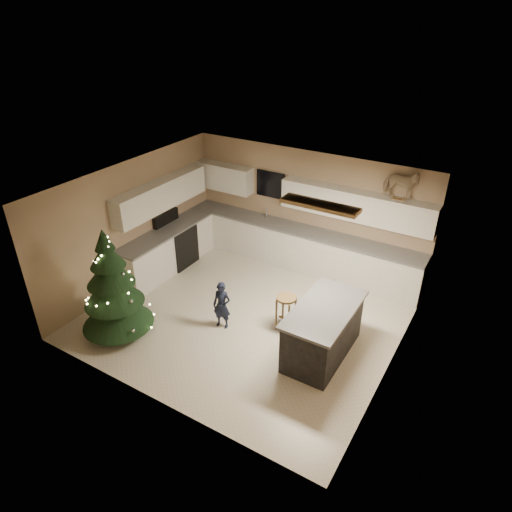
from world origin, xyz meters
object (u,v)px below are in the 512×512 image
Objects in this scene: bar_stool at (286,305)px; christmas_tree at (113,292)px; toddler at (222,305)px; rocking_horse at (401,184)px; island at (323,331)px.

bar_stool is 0.33× the size of christmas_tree.
rocking_horse is (2.17, 2.82, 1.84)m from toddler.
island is 3.16m from rocking_horse.
christmas_tree is at bearing -146.98° from bar_stool.
toddler is (1.52, 1.10, -0.39)m from christmas_tree.
island is 2.49× the size of rocking_horse.
toddler is 4.01m from rocking_horse.
toddler is at bearing 36.05° from christmas_tree.
island is 1.89m from toddler.
bar_stool is (-0.85, 0.29, 0.04)m from island.
rocking_horse is (0.30, 2.56, 1.83)m from island.
island is 1.83× the size of toddler.
island is 0.90m from bar_stool.
christmas_tree reaches higher than bar_stool.
rocking_horse reaches higher than bar_stool.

